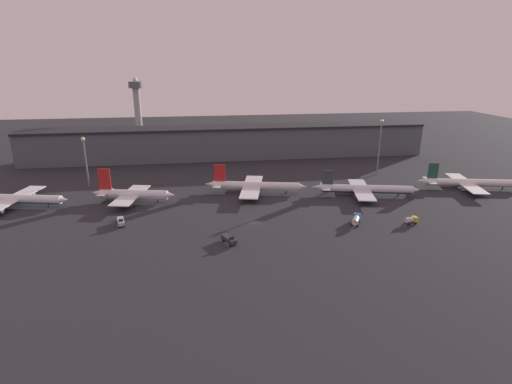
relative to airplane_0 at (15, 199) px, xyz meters
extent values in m
plane|color=#26262B|center=(93.35, -31.34, -3.07)|extent=(600.00, 600.00, 0.00)
cube|color=#4C515B|center=(93.35, 71.67, 5.91)|extent=(236.64, 18.37, 17.97)
cube|color=black|center=(93.35, 71.67, 15.50)|extent=(236.64, 20.37, 1.20)
cylinder|color=white|center=(0.64, -0.14, 0.15)|extent=(37.48, 11.57, 3.40)
cylinder|color=#2D519E|center=(0.64, -0.14, -0.44)|extent=(35.54, 10.66, 2.89)
cone|color=white|center=(20.01, -4.50, 0.15)|extent=(4.68, 4.04, 3.23)
cube|color=white|center=(-1.19, 0.27, -0.27)|extent=(15.14, 36.58, 0.36)
cylinder|color=gray|center=(2.11, 9.80, -1.45)|extent=(4.05, 2.64, 1.87)
cylinder|color=black|center=(13.50, -3.03, -2.31)|extent=(0.50, 0.50, 1.53)
cylinder|color=black|center=(-0.90, 1.59, -2.31)|extent=(0.50, 0.50, 1.53)
cylinder|color=black|center=(-1.49, -1.06, -2.31)|extent=(0.50, 0.50, 1.53)
cylinder|color=silver|center=(47.15, -2.04, 0.39)|extent=(28.47, 9.77, 3.64)
cylinder|color=silver|center=(47.15, -2.04, -0.25)|extent=(26.97, 8.93, 3.09)
cone|color=silver|center=(62.05, -5.39, 0.39)|extent=(5.02, 4.33, 3.46)
cone|color=silver|center=(32.07, 1.35, 0.66)|extent=(6.01, 4.22, 3.09)
cube|color=red|center=(35.53, 0.57, 6.66)|extent=(5.06, 1.51, 8.90)
cube|color=silver|center=(34.97, 0.70, 0.93)|extent=(5.69, 10.30, 0.24)
cube|color=silver|center=(45.77, -1.73, -0.07)|extent=(13.75, 28.15, 0.36)
cylinder|color=gray|center=(48.26, 5.48, -1.32)|extent=(4.35, 2.83, 2.00)
cylinder|color=gray|center=(44.93, -9.31, -1.32)|extent=(4.35, 2.83, 2.00)
cylinder|color=black|center=(56.83, -4.22, -2.25)|extent=(0.50, 0.50, 1.64)
cylinder|color=black|center=(46.09, -0.31, -2.25)|extent=(0.50, 0.50, 1.64)
cylinder|color=black|center=(45.45, -3.15, -2.25)|extent=(0.50, 0.50, 1.64)
cylinder|color=silver|center=(99.22, 2.54, 0.30)|extent=(38.37, 11.91, 3.55)
cylinder|color=silver|center=(99.22, 2.54, -0.32)|extent=(36.37, 10.97, 3.02)
cone|color=silver|center=(119.05, -1.92, 0.30)|extent=(4.89, 4.22, 3.37)
cone|color=silver|center=(79.21, 7.04, 0.57)|extent=(5.85, 4.11, 3.02)
cube|color=red|center=(83.43, 6.09, 5.89)|extent=(4.93, 1.48, 7.63)
cube|color=silver|center=(82.68, 6.26, 0.83)|extent=(6.13, 12.67, 0.24)
cube|color=silver|center=(97.34, 2.96, -0.14)|extent=(15.04, 34.74, 0.36)
cylinder|color=gray|center=(100.55, 11.96, -1.37)|extent=(4.24, 2.76, 1.95)
cylinder|color=gray|center=(96.39, -6.54, -1.37)|extent=(4.24, 2.76, 1.95)
cylinder|color=black|center=(112.38, -0.42, -2.27)|extent=(0.50, 0.50, 1.60)
cylinder|color=black|center=(97.65, 4.35, -2.27)|extent=(0.50, 0.50, 1.60)
cylinder|color=black|center=(97.03, 1.58, -2.27)|extent=(0.50, 0.50, 1.60)
cylinder|color=silver|center=(146.08, -8.17, 0.12)|extent=(39.69, 12.03, 3.36)
cylinder|color=#333842|center=(146.08, -8.17, -0.47)|extent=(37.63, 11.10, 2.85)
cone|color=silver|center=(166.54, -12.77, 0.12)|extent=(4.63, 3.99, 3.19)
cone|color=silver|center=(125.46, -3.53, 0.37)|extent=(5.54, 3.89, 2.85)
cube|color=#333842|center=(129.72, -4.49, 4.90)|extent=(4.67, 1.42, 6.21)
cube|color=silver|center=(128.94, -4.32, 0.62)|extent=(5.67, 11.42, 0.24)
cube|color=silver|center=(144.13, -7.73, -0.30)|extent=(13.87, 31.29, 0.36)
cylinder|color=gray|center=(147.17, 0.32, -1.48)|extent=(4.01, 2.61, 1.85)
cylinder|color=gray|center=(143.43, -16.30, -1.48)|extent=(4.01, 2.61, 1.85)
cylinder|color=black|center=(159.71, -11.23, -2.32)|extent=(0.50, 0.50, 1.51)
cylinder|color=black|center=(144.43, -6.42, -2.32)|extent=(0.50, 0.50, 1.51)
cylinder|color=black|center=(143.84, -9.04, -2.32)|extent=(0.50, 0.50, 1.51)
cylinder|color=white|center=(197.76, -5.69, -0.03)|extent=(41.23, 12.24, 3.21)
cylinder|color=#ADB2B7|center=(197.76, -5.69, -0.59)|extent=(39.10, 11.31, 2.73)
cone|color=white|center=(176.40, -0.89, 0.21)|extent=(5.29, 3.71, 2.73)
cube|color=#1E4738|center=(180.73, -1.86, 5.15)|extent=(4.47, 1.37, 7.15)
cube|color=white|center=(179.92, -1.68, 0.46)|extent=(5.69, 12.12, 0.24)
cube|color=white|center=(195.73, -5.23, -0.43)|extent=(14.01, 33.26, 0.36)
cylinder|color=gray|center=(198.94, 3.37, -1.56)|extent=(3.83, 2.49, 1.76)
cylinder|color=gray|center=(194.95, -14.39, -1.56)|extent=(3.83, 2.49, 1.76)
cylinder|color=black|center=(211.94, -8.88, -2.35)|extent=(0.50, 0.50, 1.44)
cylinder|color=black|center=(196.01, -3.98, -2.35)|extent=(0.50, 0.50, 1.44)
cylinder|color=black|center=(195.45, -6.49, -2.35)|extent=(0.50, 0.50, 1.44)
cube|color=#195199|center=(131.14, -35.59, -1.24)|extent=(3.21, 3.07, 2.22)
cylinder|color=#B7B7BC|center=(129.21, -39.05, -1.23)|extent=(4.25, 5.19, 2.24)
cylinder|color=black|center=(130.17, -35.40, -2.62)|extent=(0.98, 1.09, 0.90)
cylinder|color=black|center=(131.80, -36.31, -2.62)|extent=(0.98, 1.09, 0.90)
cylinder|color=black|center=(127.81, -39.64, -2.62)|extent=(0.98, 1.09, 0.90)
cylinder|color=black|center=(129.44, -40.55, -2.62)|extent=(0.98, 1.09, 0.90)
cube|color=#9EA3A8|center=(45.72, -26.39, -1.72)|extent=(3.78, 7.29, 1.25)
cube|color=black|center=(46.12, -28.08, -0.70)|extent=(1.67, 1.04, 0.80)
cylinder|color=black|center=(47.05, -28.36, -2.62)|extent=(0.75, 1.00, 0.90)
cylinder|color=black|center=(45.43, -28.75, -2.62)|extent=(0.75, 1.00, 0.90)
cylinder|color=black|center=(46.01, -24.03, -2.62)|extent=(0.75, 1.00, 0.90)
cylinder|color=black|center=(44.39, -24.41, -2.62)|extent=(0.75, 1.00, 0.90)
cube|color=#282D38|center=(83.00, -47.28, -1.67)|extent=(4.97, 7.27, 1.36)
cube|color=black|center=(83.75, -48.87, -0.59)|extent=(1.68, 1.29, 0.80)
cylinder|color=black|center=(84.70, -48.96, -2.62)|extent=(0.88, 1.05, 0.90)
cylinder|color=black|center=(83.23, -49.66, -2.62)|extent=(0.88, 1.05, 0.90)
cylinder|color=black|center=(82.78, -44.90, -2.62)|extent=(0.88, 1.05, 0.90)
cylinder|color=black|center=(81.31, -45.60, -2.62)|extent=(0.88, 1.05, 0.90)
cube|color=gold|center=(151.00, -40.63, -1.39)|extent=(1.74, 2.38, 1.92)
cylinder|color=#B7B7BC|center=(148.52, -41.11, -1.38)|extent=(3.31, 2.48, 1.95)
cylinder|color=black|center=(150.66, -39.87, -2.62)|extent=(0.99, 0.70, 0.90)
cylinder|color=black|center=(150.97, -41.47, -2.62)|extent=(0.99, 0.70, 0.90)
cylinder|color=black|center=(147.62, -40.46, -2.62)|extent=(0.99, 0.70, 0.90)
cylinder|color=black|center=(147.92, -42.05, -2.62)|extent=(0.99, 0.70, 0.90)
cylinder|color=slate|center=(22.64, 24.60, 7.79)|extent=(0.70, 0.70, 21.71)
sphere|color=beige|center=(22.64, 24.60, 19.24)|extent=(1.80, 1.80, 1.80)
cylinder|color=slate|center=(166.22, 24.60, 10.33)|extent=(0.70, 0.70, 26.81)
sphere|color=beige|center=(166.22, 24.60, 24.34)|extent=(1.80, 1.80, 1.80)
cylinder|color=#99999E|center=(35.52, 114.07, 16.49)|extent=(4.40, 4.40, 39.12)
cylinder|color=#4C515B|center=(35.52, 114.07, 38.05)|extent=(9.00, 9.00, 4.00)
sphere|color=silver|center=(35.52, 114.07, 41.25)|extent=(3.20, 3.20, 3.20)
camera|label=1|loc=(74.61, -164.92, 53.22)|focal=28.00mm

